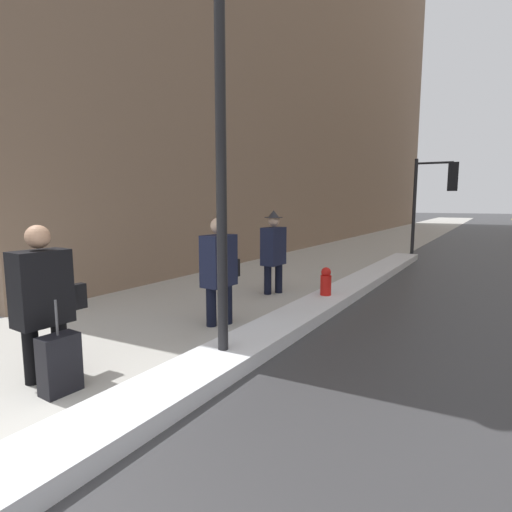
# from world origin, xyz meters

# --- Properties ---
(ground_plane) EXTENTS (160.00, 160.00, 0.00)m
(ground_plane) POSITION_xyz_m (0.00, 0.00, 0.00)
(ground_plane) COLOR #38383A
(sidewalk_slab) EXTENTS (4.00, 80.00, 0.01)m
(sidewalk_slab) POSITION_xyz_m (-2.00, 15.00, 0.01)
(sidewalk_slab) COLOR #B2AFA8
(sidewalk_slab) RESTS_ON ground
(snow_bank_curb) EXTENTS (0.71, 13.83, 0.18)m
(snow_bank_curb) POSITION_xyz_m (0.21, 5.84, 0.09)
(snow_bank_curb) COLOR white
(snow_bank_curb) RESTS_ON ground
(lamp_post) EXTENTS (0.28, 0.28, 5.17)m
(lamp_post) POSITION_xyz_m (0.16, 2.34, 3.07)
(lamp_post) COLOR black
(lamp_post) RESTS_ON ground
(traffic_light_near) EXTENTS (1.31, 0.40, 3.30)m
(traffic_light_near) POSITION_xyz_m (1.06, 12.95, 2.37)
(traffic_light_near) COLOR black
(traffic_light_near) RESTS_ON ground
(pedestrian_nearside) EXTENTS (0.34, 0.75, 1.66)m
(pedestrian_nearside) POSITION_xyz_m (-1.15, 1.01, 0.92)
(pedestrian_nearside) COLOR black
(pedestrian_nearside) RESTS_ON ground
(pedestrian_with_shoulder_bag) EXTENTS (0.34, 0.75, 1.66)m
(pedestrian_with_shoulder_bag) POSITION_xyz_m (-0.76, 3.52, 0.92)
(pedestrian_with_shoulder_bag) COLOR black
(pedestrian_with_shoulder_bag) RESTS_ON ground
(pedestrian_trailing) EXTENTS (0.37, 0.54, 1.73)m
(pedestrian_trailing) POSITION_xyz_m (-1.09, 5.81, 0.94)
(pedestrian_trailing) COLOR black
(pedestrian_trailing) RESTS_ON ground
(rolling_suitcase) EXTENTS (0.23, 0.37, 0.95)m
(rolling_suitcase) POSITION_xyz_m (-0.77, 0.91, 0.30)
(rolling_suitcase) COLOR black
(rolling_suitcase) RESTS_ON ground
(fire_hydrant) EXTENTS (0.20, 0.20, 0.70)m
(fire_hydrant) POSITION_xyz_m (0.15, 5.57, 0.35)
(fire_hydrant) COLOR red
(fire_hydrant) RESTS_ON ground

